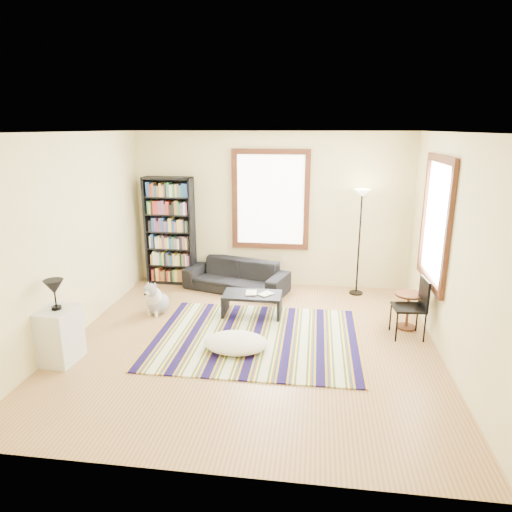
# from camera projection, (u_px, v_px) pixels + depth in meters

# --- Properties ---
(floor) EXTENTS (5.00, 5.00, 0.10)m
(floor) POSITION_uv_depth(u_px,v_px,m) (251.00, 346.00, 6.29)
(floor) COLOR tan
(floor) RESTS_ON ground
(ceiling) EXTENTS (5.00, 5.00, 0.10)m
(ceiling) POSITION_uv_depth(u_px,v_px,m) (251.00, 128.00, 5.50)
(ceiling) COLOR white
(ceiling) RESTS_ON floor
(wall_back) EXTENTS (5.00, 0.10, 2.80)m
(wall_back) POSITION_uv_depth(u_px,v_px,m) (271.00, 210.00, 8.33)
(wall_back) COLOR #F7E2A6
(wall_back) RESTS_ON floor
(wall_front) EXTENTS (5.00, 0.10, 2.80)m
(wall_front) POSITION_uv_depth(u_px,v_px,m) (203.00, 326.00, 3.46)
(wall_front) COLOR #F7E2A6
(wall_front) RESTS_ON floor
(wall_left) EXTENTS (0.10, 5.00, 2.80)m
(wall_left) POSITION_uv_depth(u_px,v_px,m) (66.00, 238.00, 6.22)
(wall_left) COLOR #F7E2A6
(wall_left) RESTS_ON floor
(wall_right) EXTENTS (0.10, 5.00, 2.80)m
(wall_right) POSITION_uv_depth(u_px,v_px,m) (457.00, 251.00, 5.57)
(wall_right) COLOR #F7E2A6
(wall_right) RESTS_ON floor
(window_back) EXTENTS (1.20, 0.06, 1.60)m
(window_back) POSITION_uv_depth(u_px,v_px,m) (270.00, 200.00, 8.20)
(window_back) COLOR white
(window_back) RESTS_ON wall_back
(window_right) EXTENTS (0.06, 1.20, 1.60)m
(window_right) POSITION_uv_depth(u_px,v_px,m) (436.00, 222.00, 6.29)
(window_right) COLOR white
(window_right) RESTS_ON wall_right
(rug) EXTENTS (2.87, 2.29, 0.02)m
(rug) POSITION_uv_depth(u_px,v_px,m) (256.00, 338.00, 6.40)
(rug) COLOR #120B3A
(rug) RESTS_ON floor
(sofa) EXTENTS (1.99, 1.24, 0.54)m
(sofa) POSITION_uv_depth(u_px,v_px,m) (236.00, 276.00, 8.23)
(sofa) COLOR black
(sofa) RESTS_ON floor
(bookshelf) EXTENTS (0.90, 0.30, 2.00)m
(bookshelf) POSITION_uv_depth(u_px,v_px,m) (170.00, 231.00, 8.45)
(bookshelf) COLOR black
(bookshelf) RESTS_ON floor
(coffee_table) EXTENTS (1.01, 0.76, 0.36)m
(coffee_table) POSITION_uv_depth(u_px,v_px,m) (252.00, 305.00, 7.14)
(coffee_table) COLOR black
(coffee_table) RESTS_ON floor
(book_a) EXTENTS (0.24, 0.19, 0.02)m
(book_a) POSITION_uv_depth(u_px,v_px,m) (246.00, 293.00, 7.10)
(book_a) COLOR beige
(book_a) RESTS_ON coffee_table
(book_b) EXTENTS (0.27, 0.28, 0.02)m
(book_b) POSITION_uv_depth(u_px,v_px,m) (262.00, 293.00, 7.12)
(book_b) COLOR beige
(book_b) RESTS_ON coffee_table
(floor_cushion) EXTENTS (0.98, 0.82, 0.21)m
(floor_cushion) POSITION_uv_depth(u_px,v_px,m) (236.00, 343.00, 6.04)
(floor_cushion) COLOR silver
(floor_cushion) RESTS_ON floor
(floor_lamp) EXTENTS (0.40, 0.40, 1.86)m
(floor_lamp) POSITION_uv_depth(u_px,v_px,m) (359.00, 243.00, 7.87)
(floor_lamp) COLOR black
(floor_lamp) RESTS_ON floor
(side_table) EXTENTS (0.48, 0.48, 0.54)m
(side_table) POSITION_uv_depth(u_px,v_px,m) (407.00, 311.00, 6.66)
(side_table) COLOR #432210
(side_table) RESTS_ON floor
(folding_chair) EXTENTS (0.45, 0.43, 0.86)m
(folding_chair) POSITION_uv_depth(u_px,v_px,m) (408.00, 308.00, 6.36)
(folding_chair) COLOR black
(folding_chair) RESTS_ON floor
(white_cabinet) EXTENTS (0.41, 0.52, 0.70)m
(white_cabinet) POSITION_uv_depth(u_px,v_px,m) (60.00, 335.00, 5.70)
(white_cabinet) COLOR silver
(white_cabinet) RESTS_ON floor
(table_lamp) EXTENTS (0.27, 0.27, 0.38)m
(table_lamp) POSITION_uv_depth(u_px,v_px,m) (55.00, 295.00, 5.55)
(table_lamp) COLOR black
(table_lamp) RESTS_ON white_cabinet
(dog) EXTENTS (0.50, 0.62, 0.55)m
(dog) POSITION_uv_depth(u_px,v_px,m) (157.00, 297.00, 7.21)
(dog) COLOR #AEAEAE
(dog) RESTS_ON floor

